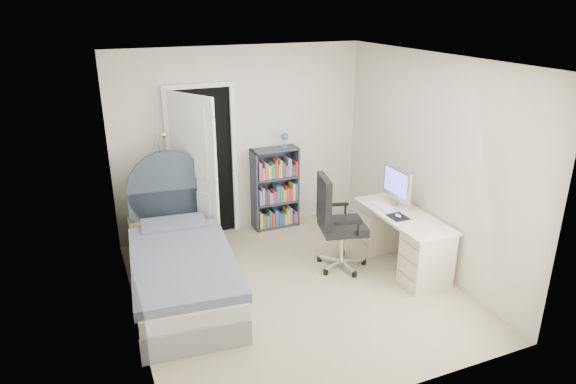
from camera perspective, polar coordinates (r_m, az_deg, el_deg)
name	(u,v)px	position (r m, az deg, el deg)	size (l,w,h in m)	color
room_shell	(295,183)	(5.31, 0.81, 0.97)	(3.50, 3.70, 2.60)	gray
door	(197,168)	(6.58, -10.10, 2.61)	(0.92, 0.73, 2.06)	black
bed	(182,266)	(5.77, -11.73, -8.10)	(1.22, 2.27, 1.35)	gray
nightstand	(143,226)	(6.69, -15.77, -3.70)	(0.38, 0.38, 0.56)	tan
floor_lamp	(165,200)	(6.76, -13.46, -0.86)	(0.22, 0.22, 1.53)	silver
bookcase	(276,191)	(7.16, -1.35, 0.16)	(0.64, 0.27, 1.35)	#3A3E4F
desk	(401,237)	(6.30, 12.47, -4.92)	(0.55, 1.39, 1.14)	beige
office_chair	(335,219)	(6.02, 5.26, -2.97)	(0.63, 0.65, 1.16)	silver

